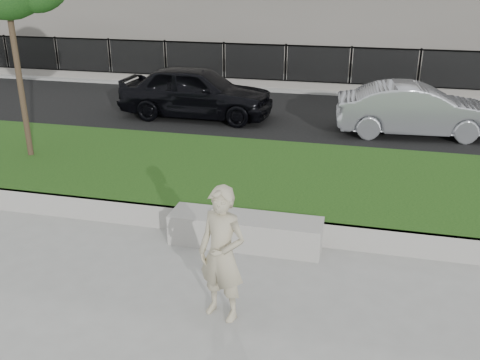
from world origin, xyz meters
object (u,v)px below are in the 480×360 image
(stone_bench, at_px, (245,231))
(car_dark, at_px, (196,92))
(man, at_px, (222,254))
(book, at_px, (218,213))
(car_silver, at_px, (416,110))

(stone_bench, bearing_deg, car_dark, 113.71)
(man, relative_size, book, 6.88)
(book, xyz_separation_m, car_silver, (3.30, 6.65, 0.19))
(man, distance_m, car_silver, 8.91)
(man, relative_size, car_silver, 0.44)
(stone_bench, bearing_deg, man, -85.63)
(book, distance_m, car_dark, 7.46)
(stone_bench, height_order, car_silver, car_silver)
(book, bearing_deg, stone_bench, 0.83)
(man, xyz_separation_m, book, (-0.58, 1.83, -0.36))
(stone_bench, distance_m, man, 1.93)
(stone_bench, distance_m, book, 0.51)
(man, distance_m, car_dark, 9.38)
(stone_bench, xyz_separation_m, man, (0.14, -1.82, 0.62))
(man, xyz_separation_m, car_dark, (-3.21, 8.81, -0.08))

